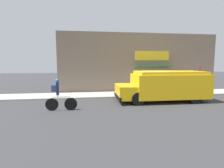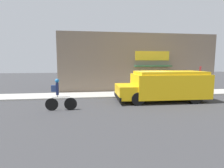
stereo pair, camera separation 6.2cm
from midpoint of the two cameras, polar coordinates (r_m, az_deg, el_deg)
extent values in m
plane|color=#38383A|center=(13.80, 12.36, -4.23)|extent=(70.00, 70.00, 0.00)
cube|color=#ADAAA3|center=(14.87, 10.81, -3.15)|extent=(28.00, 2.34, 0.12)
cube|color=#756656|center=(15.97, 9.42, 6.83)|extent=(14.49, 0.18, 5.26)
cube|color=gold|center=(16.22, 13.16, 8.97)|extent=(3.16, 0.05, 0.81)
cube|color=#235633|center=(15.96, 13.41, 5.73)|extent=(3.31, 0.57, 0.10)
cube|color=yellow|center=(12.69, 18.27, -0.47)|extent=(4.98, 2.48, 1.57)
cube|color=yellow|center=(11.77, 4.60, -2.44)|extent=(1.21, 2.23, 0.87)
cube|color=yellow|center=(12.61, 18.42, 3.52)|extent=(4.58, 2.29, 0.20)
cube|color=black|center=(11.74, 1.96, -4.10)|extent=(0.16, 2.35, 0.24)
cube|color=red|center=(13.53, 10.46, 0.54)|extent=(0.03, 0.44, 0.44)
cylinder|color=black|center=(12.95, 6.17, -2.99)|extent=(0.83, 0.27, 0.83)
cylinder|color=black|center=(10.97, 8.62, -4.83)|extent=(0.83, 0.27, 0.83)
cylinder|color=black|center=(14.28, 21.16, -2.49)|extent=(0.83, 0.27, 0.83)
cylinder|color=black|center=(12.52, 25.62, -3.98)|extent=(0.83, 0.27, 0.83)
cylinder|color=black|center=(10.07, -13.19, -6.35)|extent=(0.71, 0.05, 0.70)
cylinder|color=black|center=(10.24, -18.92, -6.32)|extent=(0.71, 0.05, 0.70)
cylinder|color=#999EA3|center=(10.06, -16.16, -4.11)|extent=(0.97, 0.06, 0.04)
cylinder|color=#999EA3|center=(10.08, -17.17, -3.78)|extent=(0.04, 0.04, 0.12)
cube|color=navy|center=(10.02, -17.25, -1.55)|extent=(0.12, 0.20, 0.67)
sphere|color=#2375B7|center=(9.96, -17.35, 1.03)|extent=(0.22, 0.22, 0.22)
cube|color=navy|center=(10.05, -18.32, -1.39)|extent=(0.26, 0.15, 0.36)
cylinder|color=slate|center=(16.23, 26.75, 1.34)|extent=(0.07, 0.07, 2.28)
cube|color=red|center=(16.14, 27.00, 4.11)|extent=(0.45, 0.45, 0.60)
cylinder|color=#38383D|center=(14.53, 6.83, -1.37)|extent=(0.54, 0.54, 0.85)
cylinder|color=black|center=(14.47, 6.85, 0.37)|extent=(0.55, 0.55, 0.04)
camera|label=1|loc=(0.03, -89.86, 0.02)|focal=28.00mm
camera|label=2|loc=(0.03, 90.14, -0.02)|focal=28.00mm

